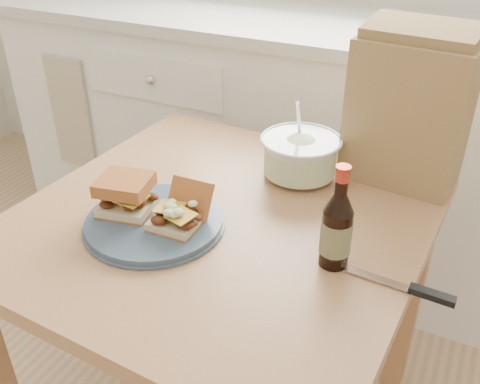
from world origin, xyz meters
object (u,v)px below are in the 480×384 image
at_px(paper_bag, 409,112).
at_px(coleslaw_bowl, 300,158).
at_px(plate, 154,222).
at_px(beer_bottle, 337,229).
at_px(dining_table, 221,254).

bearing_deg(paper_bag, coleslaw_bowl, -148.47).
xyz_separation_m(plate, beer_bottle, (0.38, 0.05, 0.07)).
bearing_deg(dining_table, beer_bottle, -6.99).
xyz_separation_m(coleslaw_bowl, paper_bag, (0.22, 0.11, 0.12)).
height_order(coleslaw_bowl, paper_bag, paper_bag).
height_order(plate, coleslaw_bowl, coleslaw_bowl).
bearing_deg(beer_bottle, plate, -150.94).
bearing_deg(paper_bag, plate, -127.54).
distance_m(plate, coleslaw_bowl, 0.40).
height_order(dining_table, plate, plate).
bearing_deg(plate, dining_table, 41.47).
height_order(coleslaw_bowl, beer_bottle, beer_bottle).
relative_size(coleslaw_bowl, paper_bag, 0.58).
bearing_deg(paper_bag, dining_table, -125.98).
xyz_separation_m(coleslaw_bowl, beer_bottle, (0.18, -0.30, 0.03)).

